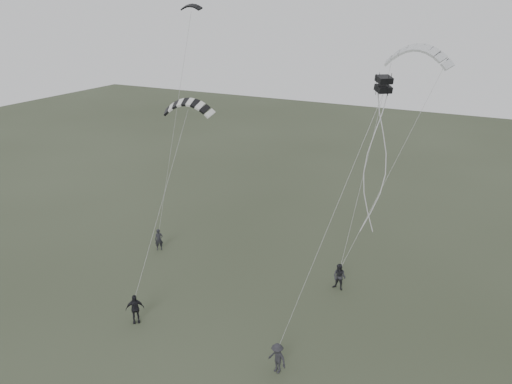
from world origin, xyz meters
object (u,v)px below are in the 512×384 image
at_px(kite_pale_large, 419,48).
at_px(kite_box, 384,84).
at_px(flyer_right, 339,277).
at_px(flyer_far, 277,358).
at_px(flyer_left, 159,240).
at_px(kite_striped, 188,102).
at_px(kite_dark_small, 191,5).
at_px(flyer_center, 135,309).

distance_m(kite_pale_large, kite_box, 11.53).
distance_m(flyer_right, flyer_far, 9.19).
height_order(flyer_left, kite_pale_large, kite_pale_large).
relative_size(kite_pale_large, kite_striped, 1.40).
distance_m(kite_striped, kite_box, 12.91).
xyz_separation_m(flyer_right, kite_pale_large, (2.25, 7.43, 14.30)).
bearing_deg(kite_pale_large, flyer_far, -89.54).
relative_size(kite_dark_small, kite_box, 2.13).
relative_size(flyer_far, kite_striped, 0.53).
bearing_deg(kite_box, kite_pale_large, 53.61).
distance_m(flyer_center, flyer_far, 9.40).
height_order(flyer_left, flyer_center, flyer_center).
relative_size(flyer_left, flyer_right, 0.92).
xyz_separation_m(flyer_right, flyer_far, (-0.36, -9.18, -0.07)).
xyz_separation_m(flyer_far, kite_dark_small, (-12.70, 12.43, 17.00)).
distance_m(flyer_far, kite_striped, 16.31).
bearing_deg(flyer_left, flyer_center, -98.60).
relative_size(flyer_far, kite_box, 2.34).
bearing_deg(kite_striped, flyer_right, 1.54).
relative_size(flyer_center, kite_dark_small, 1.19).
relative_size(kite_striped, kite_box, 4.45).
height_order(flyer_center, kite_striped, kite_striped).
bearing_deg(kite_dark_small, flyer_center, -78.83).
bearing_deg(flyer_far, flyer_center, -164.85).
distance_m(flyer_left, kite_pale_large, 23.38).
relative_size(flyer_left, kite_striped, 0.53).
relative_size(flyer_left, kite_box, 2.34).
bearing_deg(flyer_right, flyer_far, -84.62).
height_order(flyer_far, kite_striped, kite_striped).
distance_m(flyer_far, kite_dark_small, 24.59).
distance_m(flyer_left, flyer_right, 14.30).
height_order(flyer_center, flyer_far, flyer_center).
height_order(kite_dark_small, kite_striped, kite_dark_small).
xyz_separation_m(flyer_center, kite_box, (12.45, 5.00, 13.44)).
height_order(flyer_left, flyer_right, flyer_right).
height_order(flyer_far, kite_box, kite_box).
bearing_deg(kite_pale_large, kite_striped, -131.89).
bearing_deg(kite_box, kite_striped, 133.46).
xyz_separation_m(flyer_right, flyer_center, (-9.75, -9.07, 0.00)).
relative_size(flyer_center, kite_striped, 0.57).
relative_size(flyer_left, flyer_far, 1.00).
relative_size(flyer_left, kite_pale_large, 0.38).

